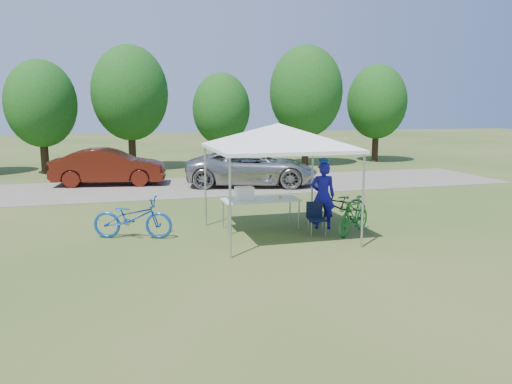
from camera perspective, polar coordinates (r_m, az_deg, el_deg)
ground at (r=12.27m, az=2.43°, el=-4.98°), size 100.00×100.00×0.00m
gravel_strip at (r=19.87m, az=-4.64°, el=0.72°), size 24.00×5.00×0.02m
canopy at (r=11.87m, az=2.52°, el=7.49°), size 4.53×4.53×3.00m
treeline at (r=25.56m, az=-8.00°, el=10.59°), size 24.89×4.28×6.30m
folding_table at (r=12.70m, az=0.54°, el=-0.98°), size 1.93×0.81×0.79m
folding_chair at (r=12.39m, az=6.85°, el=-2.67°), size 0.47×0.49×0.80m
cooler at (r=12.56m, az=-1.36°, el=-0.15°), size 0.45×0.31×0.33m
ice_cream_cup at (r=12.79m, az=2.79°, el=-0.59°), size 0.08×0.08×0.06m
cyclist at (r=12.90m, az=7.65°, el=-0.41°), size 0.72×0.57×1.72m
bike_blue at (r=12.26m, az=-13.91°, el=-2.87°), size 2.01×1.22×1.00m
bike_green at (r=12.54m, az=11.12°, el=-2.65°), size 1.49×1.29×0.93m
bike_dark at (r=13.68m, az=9.21°, el=-1.51°), size 1.85×0.77×0.95m
minivan at (r=19.79m, az=-0.50°, el=2.85°), size 5.62×3.66×1.44m
sedan at (r=20.79m, az=-16.44°, el=2.80°), size 4.58×2.16×1.45m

